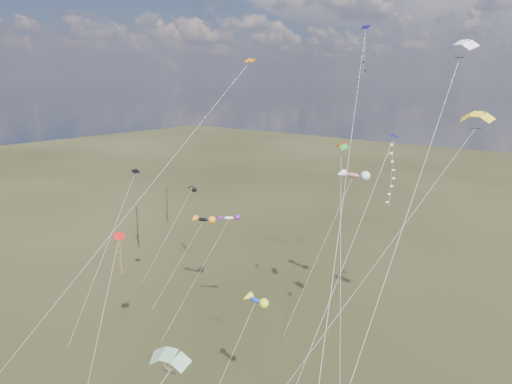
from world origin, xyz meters
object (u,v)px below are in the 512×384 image
Objects in this scene: utility_pole_far at (167,204)px; parafoil_yellow at (476,115)px; utility_pole_near at (138,227)px; novelty_black_orange at (203,220)px.

parafoil_yellow is at bearing -14.22° from utility_pole_far.
utility_pole_near is at bearing 177.51° from parafoil_yellow.
utility_pole_near and utility_pole_far have the same top height.
novelty_black_orange is at bearing -171.62° from parafoil_yellow.
parafoil_yellow is at bearing -2.49° from utility_pole_near.
utility_pole_near is 27.07m from novelty_black_orange.
utility_pole_far is 0.63× the size of novelty_black_orange.
parafoil_yellow is 36.10m from novelty_black_orange.
utility_pole_near is at bearing 163.75° from novelty_black_orange.
utility_pole_far is at bearing 165.78° from parafoil_yellow.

